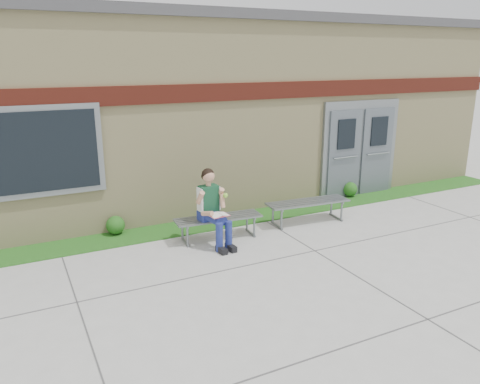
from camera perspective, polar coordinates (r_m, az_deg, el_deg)
ground at (r=7.48m, az=5.02°, el=-9.88°), size 80.00×80.00×0.00m
grass_strip at (r=9.60m, az=-3.12°, el=-3.77°), size 16.00×0.80×0.02m
school_building at (r=12.28m, az=-9.74°, el=10.41°), size 16.20×6.22×4.20m
bench_left at (r=8.72m, az=-2.65°, el=-3.66°), size 1.65×0.59×0.42m
bench_right at (r=9.65m, az=8.26°, el=-1.70°), size 1.77×0.63×0.45m
girl at (r=8.34m, az=-3.32°, el=-1.87°), size 0.54×0.88×1.38m
shrub_mid at (r=9.23m, az=-14.94°, el=-3.92°), size 0.35×0.35×0.35m
shrub_east at (r=11.64m, az=13.26°, el=0.33°), size 0.35×0.35×0.35m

